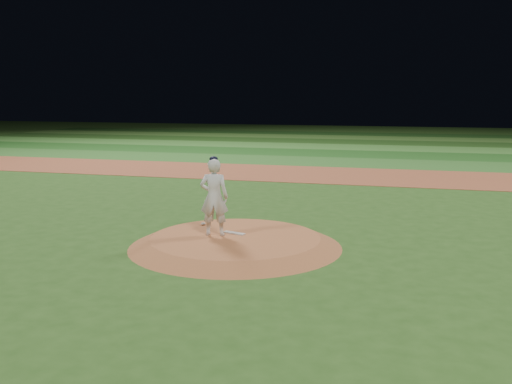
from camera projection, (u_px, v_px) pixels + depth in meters
ground at (235, 246)px, 14.78m from camera, size 120.00×120.00×0.00m
infield_dirt_band at (321, 174)px, 28.08m from camera, size 70.00×6.00×0.02m
outfield_stripe_0 at (336, 162)px, 33.31m from camera, size 70.00×5.00×0.02m
outfield_stripe_1 at (346, 154)px, 38.06m from camera, size 70.00×5.00×0.02m
outfield_stripe_2 at (354, 147)px, 42.81m from camera, size 70.00×5.00×0.02m
outfield_stripe_3 at (360, 142)px, 47.56m from camera, size 70.00×5.00×0.02m
outfield_stripe_4 at (365, 138)px, 52.31m from camera, size 70.00×5.00×0.02m
outfield_stripe_5 at (369, 134)px, 57.06m from camera, size 70.00×5.00×0.02m
pitchers_mound at (235, 242)px, 14.76m from camera, size 5.50×5.50×0.25m
pitching_rubber at (234, 233)px, 15.09m from camera, size 0.64×0.33×0.03m
rosin_bag at (203, 224)px, 16.07m from camera, size 0.13×0.13×0.07m
pitcher_on_mound at (214, 197)px, 14.75m from camera, size 0.81×0.60×2.08m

